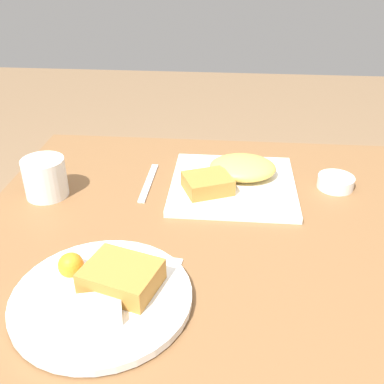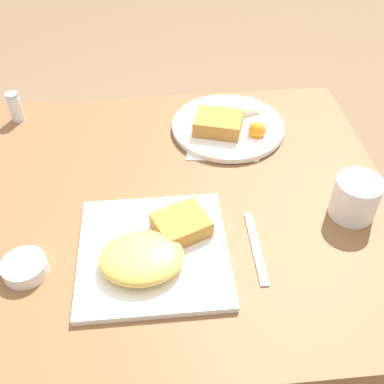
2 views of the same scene
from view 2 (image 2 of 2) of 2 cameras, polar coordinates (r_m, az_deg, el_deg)
ground_plane at (r=1.63m, az=-1.50°, el=-20.61°), size 8.00×8.00×0.00m
dining_table at (r=1.06m, az=-2.16°, el=-4.36°), size 0.97×0.86×0.77m
menu_card at (r=1.18m, az=3.80°, el=7.48°), size 0.20×0.25×0.00m
plate_square_near at (r=0.87m, az=-4.98°, el=-7.38°), size 0.29×0.29×0.06m
plate_oval_far at (r=1.18m, az=4.53°, el=8.56°), size 0.29×0.29×0.05m
sauce_ramekin at (r=0.90m, az=-20.49°, el=-8.95°), size 0.08×0.08×0.03m
salt_shaker at (r=1.30m, az=-21.48°, el=9.84°), size 0.03×0.03×0.08m
butter_knife at (r=0.90m, az=8.09°, el=-6.93°), size 0.02×0.19×0.00m
coffee_mug at (r=0.99m, az=20.04°, el=-0.71°), size 0.10×0.10×0.09m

